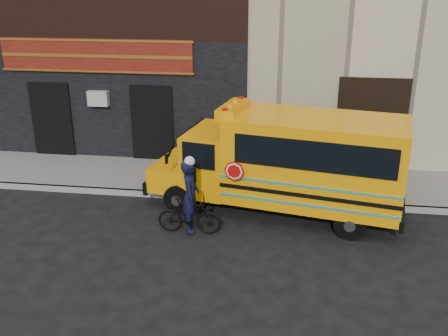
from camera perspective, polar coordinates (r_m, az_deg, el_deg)
The scene contains 7 objects.
ground at distance 12.18m, azimuth -0.05°, elevation -8.91°, with size 120.00×120.00×0.00m, color black.
curb at distance 14.44m, azimuth 1.39°, elevation -3.54°, with size 40.00×0.20×0.15m, color gray.
sidewalk at distance 15.81m, azimuth 2.03°, elevation -1.29°, with size 40.00×3.00×0.15m, color slate.
school_bus at distance 13.35m, azimuth 7.50°, elevation 0.83°, with size 7.18×3.39×2.92m.
sign_pole at distance 13.67m, azimuth 12.67°, elevation 1.03°, with size 0.07×0.24×2.73m.
bicycle at distance 12.58m, azimuth -4.00°, elevation -5.44°, with size 0.46×1.61×0.97m, color black.
cyclist at distance 12.45m, azimuth -3.86°, elevation -3.42°, with size 0.68×0.45×1.87m, color black.
Camera 1 is at (1.48, -10.45, 6.09)m, focal length 40.00 mm.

